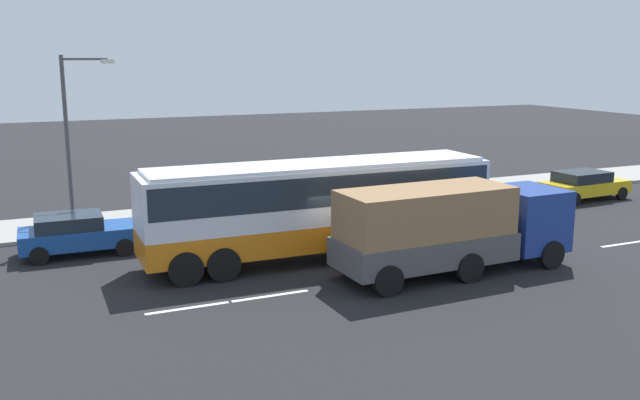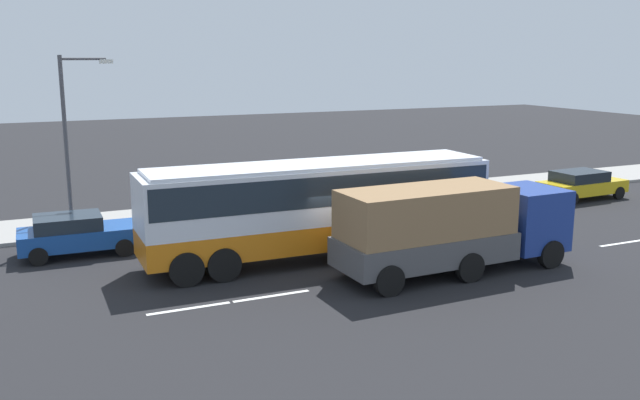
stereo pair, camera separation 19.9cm
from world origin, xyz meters
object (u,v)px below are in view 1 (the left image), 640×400
car_yellow_taxi (584,184)px  pedestrian_at_crossing (346,183)px  cargo_truck (451,225)px  coach_bus (319,199)px  street_lamp (73,131)px  car_blue_saloon (77,233)px  pedestrian_near_curb (426,179)px

car_yellow_taxi → pedestrian_at_crossing: (-11.55, 3.29, 0.40)m
cargo_truck → car_yellow_taxi: bearing=27.7°
coach_bus → street_lamp: 10.27m
car_blue_saloon → pedestrian_near_curb: bearing=11.6°
coach_bus → street_lamp: (-7.45, 6.77, 2.03)m
cargo_truck → street_lamp: bearing=135.4°
cargo_truck → pedestrian_at_crossing: cargo_truck is taller
car_yellow_taxi → pedestrian_near_curb: bearing=154.6°
coach_bus → pedestrian_near_curb: coach_bus is taller
street_lamp → coach_bus: bearing=-42.3°
cargo_truck → pedestrian_at_crossing: size_ratio=4.67×
car_yellow_taxi → coach_bus: bearing=-169.3°
pedestrian_near_curb → street_lamp: 16.56m
cargo_truck → car_yellow_taxi: 14.72m
pedestrian_near_curb → pedestrian_at_crossing: pedestrian_at_crossing is taller
cargo_truck → car_blue_saloon: bearing=145.2°
coach_bus → cargo_truck: 4.67m
cargo_truck → street_lamp: size_ratio=1.19×
coach_bus → cargo_truck: bearing=-44.1°
cargo_truck → pedestrian_near_curb: 11.62m
car_yellow_taxi → pedestrian_near_curb: size_ratio=2.82×
coach_bus → street_lamp: bearing=138.7°
car_yellow_taxi → cargo_truck: bearing=-153.7°
coach_bus → street_lamp: size_ratio=1.81×
car_blue_saloon → coach_bus: bearing=-25.5°
cargo_truck → car_blue_saloon: cargo_truck is taller
coach_bus → pedestrian_near_curb: size_ratio=7.66×
coach_bus → car_yellow_taxi: coach_bus is taller
car_blue_saloon → pedestrian_at_crossing: (12.31, 3.20, 0.38)m
cargo_truck → pedestrian_at_crossing: 10.53m
street_lamp → pedestrian_near_curb: bearing=0.5°
coach_bus → car_yellow_taxi: size_ratio=2.72×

